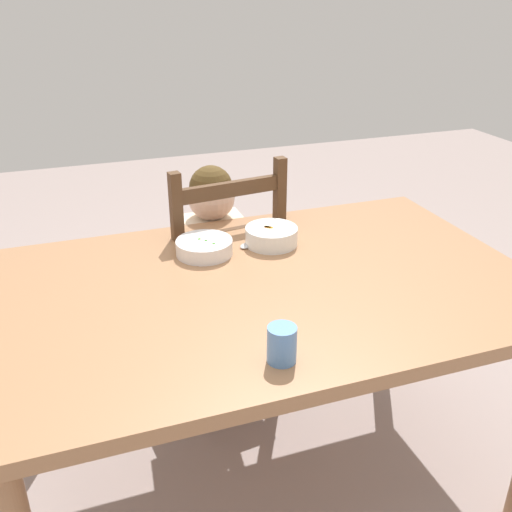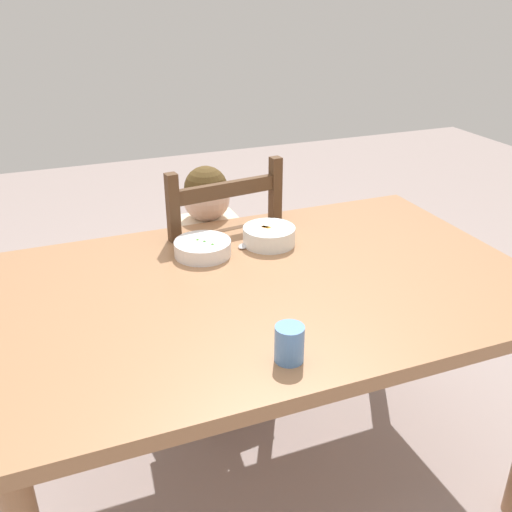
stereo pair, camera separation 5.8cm
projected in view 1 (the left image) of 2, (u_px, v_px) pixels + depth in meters
The scene contains 8 objects.
ground_plane at pixel (263, 479), 1.96m from camera, with size 8.00×8.00×0.00m, color gray.
dining_table at pixel (264, 310), 1.67m from camera, with size 1.53×0.97×0.76m.
dining_chair at pixel (218, 289), 2.22m from camera, with size 0.47×0.47×0.99m.
child_figure at pixel (215, 252), 2.15m from camera, with size 0.32×0.31×0.94m.
bowl_of_peas at pixel (204, 247), 1.79m from camera, with size 0.18×0.18×0.05m.
bowl_of_carrots at pixel (271, 235), 1.86m from camera, with size 0.17×0.17×0.06m.
spoon at pixel (248, 244), 1.86m from camera, with size 0.10×0.12×0.01m.
drinking_cup at pixel (282, 344), 1.28m from camera, with size 0.07×0.07×0.09m, color #598CD1.
Camera 1 is at (-0.50, -1.35, 1.54)m, focal length 40.51 mm.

